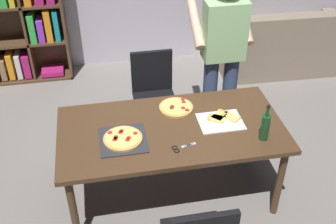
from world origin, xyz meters
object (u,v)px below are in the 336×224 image
Objects in this scene: couch at (284,47)px; kitchen_scissors at (180,148)px; pepperoni_pizza_on_tray at (123,139)px; dining_table at (171,134)px; person_serving_pizza at (222,52)px; second_pizza_plain at (176,107)px; bookshelf at (0,10)px; wine_bottle at (265,126)px; chair_far_side at (154,90)px.

couch is 8.71× the size of kitchen_scissors.
pepperoni_pizza_on_tray reaches higher than kitchen_scissors.
dining_table is 1.01m from person_serving_pizza.
second_pizza_plain is at bearing 35.20° from pepperoni_pizza_on_tray.
couch is 5.90× the size of second_pizza_plain.
bookshelf is 2.71m from second_pizza_plain.
bookshelf is 2.77m from person_serving_pizza.
bookshelf is 3.48m from wine_bottle.
pepperoni_pizza_on_tray is 1.15× the size of wine_bottle.
chair_far_side is 1.14m from pepperoni_pizza_on_tray.
kitchen_scissors is at bearing -121.58° from person_serving_pizza.
couch is at bearing 42.08° from pepperoni_pizza_on_tray.
person_serving_pizza is at bearing 58.42° from kitchen_scissors.
kitchen_scissors is (1.61, -2.63, -0.17)m from bookshelf.
couch reaches higher than kitchen_scissors.
kitchen_scissors is at bearing -98.13° from second_pizza_plain.
wine_bottle is (0.68, -1.21, 0.36)m from chair_far_side.
second_pizza_plain is at bearing -82.43° from chair_far_side.
dining_table is at bearing 158.42° from wine_bottle.
dining_table is 0.29m from second_pizza_plain.
couch is (1.90, 1.99, -0.38)m from dining_table.
second_pizza_plain is (0.09, -0.69, 0.25)m from chair_far_side.
bookshelf is 3.09m from kitchen_scissors.
pepperoni_pizza_on_tray is (-0.40, -1.04, 0.25)m from chair_far_side.
second_pizza_plain is (-1.81, -1.73, 0.46)m from couch.
bookshelf is at bearing 123.91° from dining_table.
dining_table is at bearing -130.67° from person_serving_pizza.
bookshelf is at bearing 115.89° from pepperoni_pizza_on_tray.
bookshelf reaches higher than second_pizza_plain.
chair_far_side reaches higher than dining_table.
pepperoni_pizza_on_tray is at bearing -144.80° from second_pizza_plain.
kitchen_scissors is (-0.61, -0.99, -0.24)m from person_serving_pizza.
kitchen_scissors is at bearing -129.92° from couch.
second_pizza_plain reaches higher than kitchen_scissors.
bookshelf is at bearing 138.20° from chair_far_side.
second_pizza_plain is at bearing 70.48° from dining_table.
wine_bottle is (1.08, -0.18, 0.10)m from pepperoni_pizza_on_tray.
couch is 2.63m from wine_bottle.
dining_table is at bearing -133.69° from couch.
pepperoni_pizza_on_tray is (1.20, -2.46, -0.16)m from bookshelf.
dining_table is 1.04× the size of person_serving_pizza.
chair_far_side is at bearing -151.29° from couch.
wine_bottle is (0.05, -0.99, -0.13)m from person_serving_pizza.
person_serving_pizza is at bearing 92.97° from wine_bottle.
bookshelf is at bearing 121.48° from kitchen_scissors.
pepperoni_pizza_on_tray reaches higher than dining_table.
dining_table is 2.87m from bookshelf.
chair_far_side is 0.82m from person_serving_pizza.
person_serving_pizza is at bearing -135.30° from couch.
bookshelf is (-1.60, 1.43, 0.41)m from chair_far_side.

